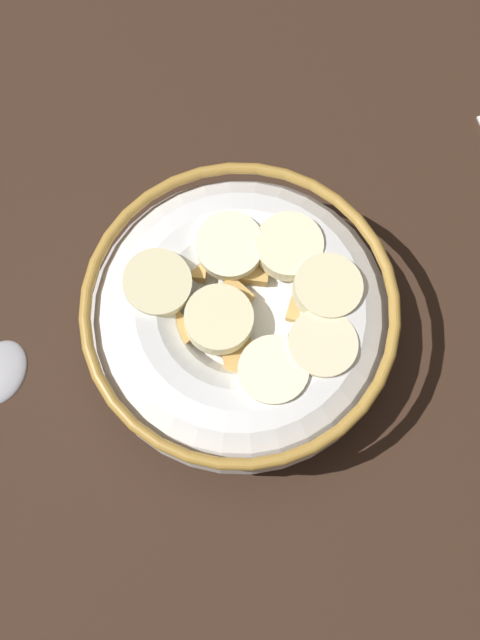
{
  "coord_description": "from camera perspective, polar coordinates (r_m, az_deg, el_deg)",
  "views": [
    {
      "loc": [
        -5.17,
        -10.24,
        41.47
      ],
      "look_at": [
        0.0,
        0.0,
        3.0
      ],
      "focal_mm": 43.57,
      "sensor_mm": 36.0,
      "label": 1
    }
  ],
  "objects": [
    {
      "name": "ground_plane",
      "position": [
        0.44,
        0.0,
        -1.49
      ],
      "size": [
        100.1,
        100.1,
        2.0
      ],
      "primitive_type": "cube",
      "color": "#332116"
    },
    {
      "name": "cereal_bowl",
      "position": [
        0.4,
        0.06,
        0.04
      ],
      "size": [
        15.87,
        15.87,
        5.89
      ],
      "color": "white",
      "rests_on": "ground_plane"
    }
  ]
}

